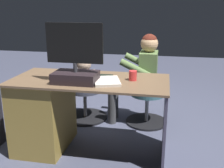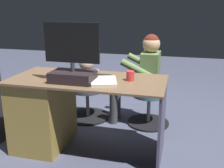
{
  "view_description": "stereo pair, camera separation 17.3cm",
  "coord_description": "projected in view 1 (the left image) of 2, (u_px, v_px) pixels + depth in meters",
  "views": [
    {
      "loc": [
        -0.67,
        2.7,
        1.42
      ],
      "look_at": [
        -0.14,
        -0.01,
        0.6
      ],
      "focal_mm": 43.32,
      "sensor_mm": 36.0,
      "label": 1
    },
    {
      "loc": [
        -0.84,
        2.66,
        1.42
      ],
      "look_at": [
        -0.14,
        -0.01,
        0.6
      ],
      "focal_mm": 43.32,
      "sensor_mm": 36.0,
      "label": 2
    }
  ],
  "objects": [
    {
      "name": "tv_remote",
      "position": [
        57.0,
        78.0,
        2.52
      ],
      "size": [
        0.12,
        0.15,
        0.02
      ],
      "primitive_type": "cube",
      "rotation": [
        0.0,
        0.0,
        -0.54
      ],
      "color": "black",
      "rests_on": "desk"
    },
    {
      "name": "office_chair_teddy",
      "position": [
        85.0,
        101.0,
        3.44
      ],
      "size": [
        0.56,
        0.56,
        0.42
      ],
      "color": "black",
      "rests_on": "ground_plane"
    },
    {
      "name": "teddy_bear",
      "position": [
        84.0,
        73.0,
        3.34
      ],
      "size": [
        0.27,
        0.27,
        0.39
      ],
      "color": "#D1AC8F",
      "rests_on": "office_chair_teddy"
    },
    {
      "name": "keyboard",
      "position": [
        90.0,
        76.0,
        2.59
      ],
      "size": [
        0.42,
        0.14,
        0.02
      ],
      "primitive_type": "cube",
      "color": "black",
      "rests_on": "desk"
    },
    {
      "name": "cup",
      "position": [
        133.0,
        76.0,
        2.47
      ],
      "size": [
        0.07,
        0.07,
        0.09
      ],
      "primitive_type": "cylinder",
      "color": "red",
      "rests_on": "desk"
    },
    {
      "name": "notebook_binder",
      "position": [
        107.0,
        81.0,
        2.41
      ],
      "size": [
        0.3,
        0.35,
        0.02
      ],
      "primitive_type": "cube",
      "rotation": [
        0.0,
        0.0,
        0.3
      ],
      "color": "beige",
      "rests_on": "desk"
    },
    {
      "name": "monitor",
      "position": [
        75.0,
        66.0,
        2.38
      ],
      "size": [
        0.5,
        0.26,
        0.52
      ],
      "color": "black",
      "rests_on": "desk"
    },
    {
      "name": "ground_plane",
      "position": [
        100.0,
        134.0,
        3.07
      ],
      "size": [
        10.0,
        10.0,
        0.0
      ],
      "primitive_type": "plane",
      "color": "#44485D"
    },
    {
      "name": "person",
      "position": [
        140.0,
        72.0,
        3.2
      ],
      "size": [
        0.57,
        0.48,
        1.09
      ],
      "color": "#5B7541",
      "rests_on": "ground_plane"
    },
    {
      "name": "computer_mouse",
      "position": [
        60.0,
        73.0,
        2.66
      ],
      "size": [
        0.06,
        0.1,
        0.04
      ],
      "primitive_type": "ellipsoid",
      "color": "#282630",
      "rests_on": "desk"
    },
    {
      "name": "desk",
      "position": [
        52.0,
        111.0,
        2.69
      ],
      "size": [
        1.47,
        0.69,
        0.74
      ],
      "color": "brown",
      "rests_on": "ground_plane"
    },
    {
      "name": "visitor_chair",
      "position": [
        147.0,
        104.0,
        3.29
      ],
      "size": [
        0.51,
        0.51,
        0.42
      ],
      "color": "black",
      "rests_on": "ground_plane"
    }
  ]
}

